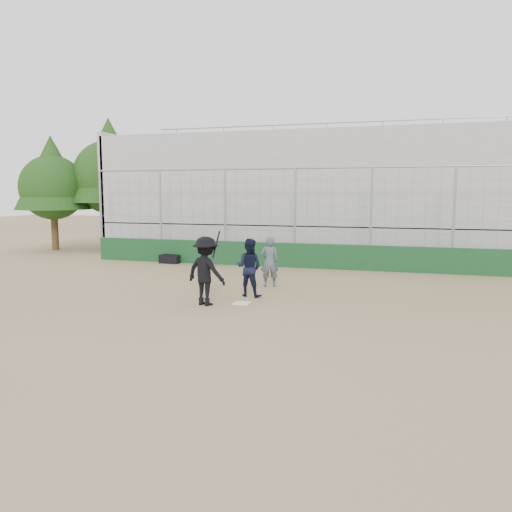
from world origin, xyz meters
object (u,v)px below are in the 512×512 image
(batter_at_plate, at_px, (206,271))
(catcher_crouched, at_px, (249,277))
(equipment_bag, at_px, (169,259))
(umpire, at_px, (269,264))

(batter_at_plate, bearing_deg, catcher_crouched, 60.20)
(batter_at_plate, relative_size, equipment_bag, 2.30)
(umpire, bearing_deg, equipment_bag, -55.02)
(catcher_crouched, bearing_deg, equipment_bag, 133.50)
(batter_at_plate, xyz_separation_m, equipment_bag, (-4.54, 7.01, -0.75))
(umpire, bearing_deg, batter_at_plate, 53.04)
(equipment_bag, bearing_deg, catcher_crouched, -46.50)
(batter_at_plate, xyz_separation_m, catcher_crouched, (0.79, 1.39, -0.36))
(batter_at_plate, distance_m, umpire, 3.22)
(catcher_crouched, xyz_separation_m, equipment_bag, (-5.34, 5.63, -0.39))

